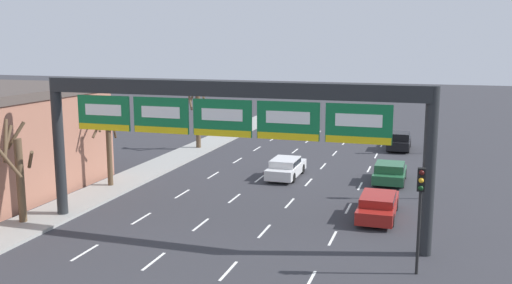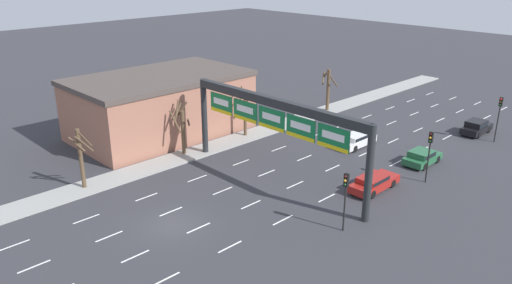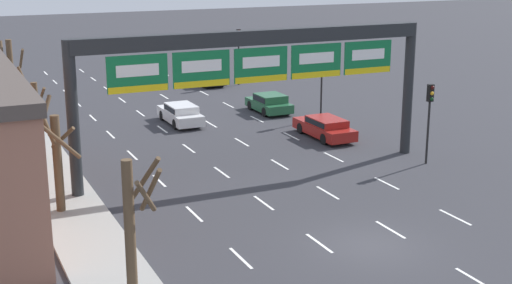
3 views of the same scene
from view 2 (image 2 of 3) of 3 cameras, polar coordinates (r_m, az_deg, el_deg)
name	(u,v)px [view 2 (image 2 of 3)]	position (r m, az deg, el deg)	size (l,w,h in m)	color
ground_plane	(173,224)	(35.91, -9.50, -9.28)	(220.00, 220.00, 0.00)	#333338
sidewalk_left	(105,182)	(43.42, -16.85, -4.35)	(2.80, 110.00, 0.15)	#999993
lane_dashes	(300,171)	(43.98, 5.05, -3.27)	(10.02, 67.00, 0.01)	white
sign_gantry	(274,117)	(39.64, 2.07, 2.86)	(18.64, 0.70, 7.21)	#232628
building_near	(161,105)	(53.03, -10.85, 4.22)	(10.79, 17.75, 6.27)	#9E6651
car_white	(356,140)	(50.00, 11.35, 0.25)	(1.80, 4.55, 1.31)	silver
car_black	(476,127)	(57.50, 23.88, 1.61)	(1.83, 4.20, 1.48)	black
car_green	(422,157)	(47.37, 18.44, -1.60)	(1.96, 3.98, 1.30)	#235B38
car_red	(374,182)	(41.16, 13.31, -4.47)	(1.84, 4.81, 1.26)	maroon
traffic_light_near_gantry	(499,110)	(55.03, 26.06, 3.26)	(0.30, 0.35, 4.65)	black
traffic_light_mid_block	(346,190)	(33.80, 10.19, -5.46)	(0.30, 0.35, 4.26)	black
traffic_light_far_end	(430,147)	(42.78, 19.24, -0.51)	(0.30, 0.35, 4.42)	black
tree_bare_closest	(81,156)	(41.62, -19.36, -1.47)	(1.12, 1.82, 5.03)	brown
tree_bare_second	(328,88)	(60.50, 8.24, 6.14)	(1.88, 1.84, 5.00)	brown
tree_bare_third	(182,127)	(46.82, -8.46, 1.69)	(1.76, 1.78, 5.11)	brown
tree_bare_furthest	(245,112)	(51.29, -1.30, 3.45)	(1.38, 1.57, 5.13)	brown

